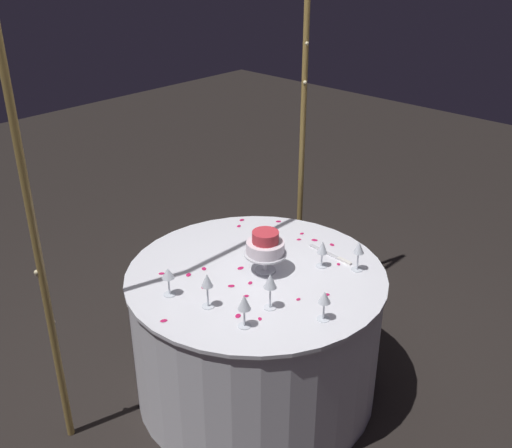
% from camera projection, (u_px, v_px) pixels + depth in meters
% --- Properties ---
extents(ground_plane, '(12.00, 12.00, 0.00)m').
position_uv_depth(ground_plane, '(256.00, 386.00, 3.46)').
color(ground_plane, black).
extents(decorative_arch, '(1.90, 0.06, 2.49)m').
position_uv_depth(decorative_arch, '(190.00, 102.00, 3.04)').
color(decorative_arch, olive).
rests_on(decorative_arch, ground).
extents(main_table, '(1.36, 1.36, 0.76)m').
position_uv_depth(main_table, '(256.00, 332.00, 3.29)').
color(main_table, white).
rests_on(main_table, ground).
extents(tiered_cake, '(0.22, 0.22, 0.23)m').
position_uv_depth(tiered_cake, '(265.00, 246.00, 3.07)').
color(tiered_cake, silver).
rests_on(tiered_cake, main_table).
extents(wine_glass_0, '(0.06, 0.06, 0.19)m').
position_uv_depth(wine_glass_0, '(270.00, 282.00, 2.77)').
color(wine_glass_0, silver).
rests_on(wine_glass_0, main_table).
extents(wine_glass_1, '(0.06, 0.06, 0.18)m').
position_uv_depth(wine_glass_1, '(207.00, 282.00, 2.78)').
color(wine_glass_1, silver).
rests_on(wine_glass_1, main_table).
extents(wine_glass_2, '(0.06, 0.06, 0.17)m').
position_uv_depth(wine_glass_2, '(359.00, 249.00, 3.09)').
color(wine_glass_2, silver).
rests_on(wine_glass_2, main_table).
extents(wine_glass_3, '(0.06, 0.06, 0.17)m').
position_uv_depth(wine_glass_3, '(244.00, 304.00, 2.65)').
color(wine_glass_3, silver).
rests_on(wine_glass_3, main_table).
extents(wine_glass_4, '(0.06, 0.06, 0.15)m').
position_uv_depth(wine_glass_4, '(168.00, 275.00, 2.88)').
color(wine_glass_4, silver).
rests_on(wine_glass_4, main_table).
extents(wine_glass_5, '(0.06, 0.06, 0.15)m').
position_uv_depth(wine_glass_5, '(322.00, 249.00, 3.13)').
color(wine_glass_5, silver).
rests_on(wine_glass_5, main_table).
extents(wine_glass_6, '(0.06, 0.06, 0.15)m').
position_uv_depth(wine_glass_6, '(324.00, 299.00, 2.70)').
color(wine_glass_6, silver).
rests_on(wine_glass_6, main_table).
extents(cake_knife, '(0.05, 0.30, 0.01)m').
position_uv_depth(cake_knife, '(333.00, 256.00, 3.27)').
color(cake_knife, silver).
rests_on(cake_knife, main_table).
extents(rose_petal_0, '(0.03, 0.02, 0.00)m').
position_uv_depth(rose_petal_0, '(298.00, 299.00, 2.89)').
color(rose_petal_0, '#C61951').
rests_on(rose_petal_0, main_table).
extents(rose_petal_1, '(0.04, 0.04, 0.00)m').
position_uv_depth(rose_petal_1, '(204.00, 269.00, 3.15)').
color(rose_petal_1, '#C61951').
rests_on(rose_petal_1, main_table).
extents(rose_petal_2, '(0.03, 0.03, 0.00)m').
position_uv_depth(rose_petal_2, '(338.00, 264.00, 3.19)').
color(rose_petal_2, '#C61951').
rests_on(rose_petal_2, main_table).
extents(rose_petal_3, '(0.04, 0.04, 0.00)m').
position_uv_depth(rose_petal_3, '(203.00, 287.00, 2.99)').
color(rose_petal_3, '#C61951').
rests_on(rose_petal_3, main_table).
extents(rose_petal_4, '(0.04, 0.03, 0.00)m').
position_uv_depth(rose_petal_4, '(239.00, 226.00, 3.60)').
color(rose_petal_4, '#C61951').
rests_on(rose_petal_4, main_table).
extents(rose_petal_5, '(0.03, 0.03, 0.00)m').
position_uv_depth(rose_petal_5, '(299.00, 239.00, 3.44)').
color(rose_petal_5, '#C61951').
rests_on(rose_petal_5, main_table).
extents(rose_petal_6, '(0.04, 0.04, 0.00)m').
position_uv_depth(rose_petal_6, '(189.00, 275.00, 3.10)').
color(rose_petal_6, '#C61951').
rests_on(rose_petal_6, main_table).
extents(rose_petal_7, '(0.04, 0.03, 0.00)m').
position_uv_depth(rose_petal_7, '(250.00, 283.00, 3.03)').
color(rose_petal_7, '#C61951').
rests_on(rose_petal_7, main_table).
extents(rose_petal_8, '(0.04, 0.04, 0.00)m').
position_uv_depth(rose_petal_8, '(164.00, 321.00, 2.74)').
color(rose_petal_8, '#C61951').
rests_on(rose_petal_8, main_table).
extents(rose_petal_9, '(0.04, 0.03, 0.00)m').
position_uv_depth(rose_petal_9, '(241.00, 268.00, 3.16)').
color(rose_petal_9, '#C61951').
rests_on(rose_petal_9, main_table).
extents(rose_petal_10, '(0.03, 0.02, 0.00)m').
position_uv_depth(rose_petal_10, '(302.00, 233.00, 3.51)').
color(rose_petal_10, '#C61951').
rests_on(rose_petal_10, main_table).
extents(rose_petal_11, '(0.04, 0.04, 0.00)m').
position_uv_depth(rose_petal_11, '(231.00, 286.00, 3.00)').
color(rose_petal_11, '#C61951').
rests_on(rose_petal_11, main_table).
extents(rose_petal_12, '(0.04, 0.04, 0.00)m').
position_uv_depth(rose_petal_12, '(161.00, 273.00, 3.11)').
color(rose_petal_12, '#C61951').
rests_on(rose_petal_12, main_table).
extents(rose_petal_13, '(0.04, 0.04, 0.00)m').
position_uv_depth(rose_petal_13, '(238.00, 316.00, 2.77)').
color(rose_petal_13, '#C61951').
rests_on(rose_petal_13, main_table).
extents(rose_petal_14, '(0.04, 0.03, 0.00)m').
position_uv_depth(rose_petal_14, '(246.00, 296.00, 2.92)').
color(rose_petal_14, '#C61951').
rests_on(rose_petal_14, main_table).
extents(rose_petal_15, '(0.03, 0.03, 0.00)m').
position_uv_depth(rose_petal_15, '(260.00, 319.00, 2.75)').
color(rose_petal_15, '#C61951').
rests_on(rose_petal_15, main_table).
extents(rose_petal_16, '(0.03, 0.02, 0.00)m').
position_uv_depth(rose_petal_16, '(242.00, 220.00, 3.67)').
color(rose_petal_16, '#C61951').
rests_on(rose_petal_16, main_table).
extents(rose_petal_17, '(0.03, 0.04, 0.00)m').
position_uv_depth(rose_petal_17, '(332.00, 245.00, 3.39)').
color(rose_petal_17, '#C61951').
rests_on(rose_petal_17, main_table).
extents(rose_petal_18, '(0.04, 0.04, 0.00)m').
position_uv_depth(rose_petal_18, '(315.00, 240.00, 3.44)').
color(rose_petal_18, '#C61951').
rests_on(rose_petal_18, main_table).
extents(rose_petal_19, '(0.04, 0.04, 0.00)m').
position_uv_depth(rose_petal_19, '(250.00, 259.00, 3.25)').
color(rose_petal_19, '#C61951').
rests_on(rose_petal_19, main_table).
extents(rose_petal_20, '(0.04, 0.04, 0.00)m').
position_uv_depth(rose_petal_20, '(278.00, 221.00, 3.65)').
color(rose_petal_20, '#C61951').
rests_on(rose_petal_20, main_table).
extents(rose_petal_21, '(0.04, 0.04, 0.00)m').
position_uv_depth(rose_petal_21, '(327.00, 295.00, 2.93)').
color(rose_petal_21, '#C61951').
rests_on(rose_petal_21, main_table).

